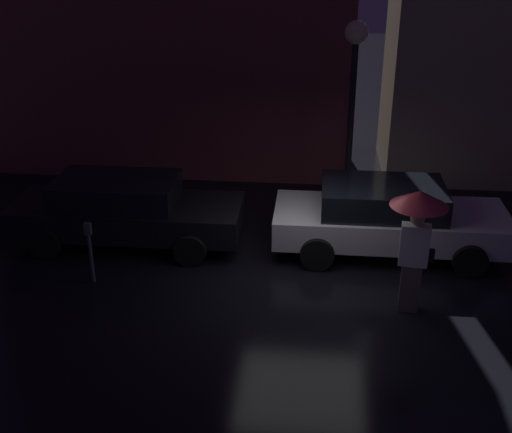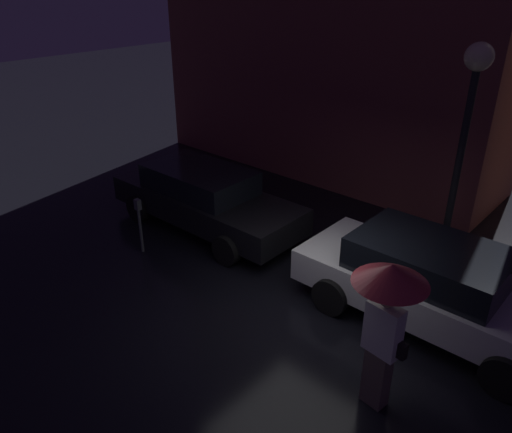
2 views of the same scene
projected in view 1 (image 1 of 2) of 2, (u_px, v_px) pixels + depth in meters
The scene contains 6 objects.
ground_plane at pixel (304, 284), 11.76m from camera, with size 60.00×60.00×0.00m, color black.
parked_car_black at pixel (125, 210), 13.03m from camera, with size 4.67×1.88×1.40m.
parked_car_white at pixel (388, 217), 12.65m from camera, with size 4.57×1.97×1.43m.
pedestrian_with_umbrella at pixel (417, 224), 10.34m from camera, with size 0.94×0.94×2.19m.
parking_meter at pixel (90, 246), 11.55m from camera, with size 0.12×0.10×1.19m.
street_lamp_near at pixel (354, 69), 13.75m from camera, with size 0.50×0.50×4.21m.
Camera 1 is at (0.11, -10.22, 6.03)m, focal length 45.00 mm.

